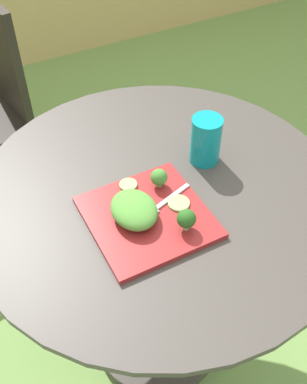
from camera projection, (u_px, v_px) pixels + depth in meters
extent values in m
plane|color=#70994C|center=(157.00, 335.00, 1.67)|extent=(12.00, 12.00, 0.00)
cylinder|color=#423D38|center=(159.00, 192.00, 1.14)|extent=(0.91, 0.91, 0.02)
cylinder|color=#423D38|center=(158.00, 274.00, 1.39)|extent=(0.06, 0.06, 0.68)
cylinder|color=#423D38|center=(157.00, 332.00, 1.65)|extent=(0.44, 0.44, 0.04)
cylinder|color=black|center=(2.00, 128.00, 2.15)|extent=(0.02, 0.02, 0.43)
cylinder|color=black|center=(36.00, 172.00, 1.94)|extent=(0.02, 0.02, 0.43)
cube|color=maroon|center=(148.00, 217.00, 1.06)|extent=(0.26, 0.26, 0.01)
cylinder|color=#0F8C93|center=(206.00, 140.00, 1.17)|extent=(0.08, 0.08, 0.13)
cylinder|color=#0D777D|center=(205.00, 146.00, 1.18)|extent=(0.07, 0.07, 0.09)
cube|color=silver|center=(172.00, 196.00, 1.10)|extent=(0.11, 0.04, 0.00)
cube|color=silver|center=(149.00, 214.00, 1.06)|extent=(0.05, 0.04, 0.00)
ellipsoid|color=#519338|center=(134.00, 210.00, 1.04)|extent=(0.10, 0.13, 0.05)
cylinder|color=#99B770|center=(186.00, 226.00, 1.03)|extent=(0.01, 0.01, 0.01)
sphere|color=#285B1E|center=(186.00, 219.00, 1.01)|extent=(0.04, 0.04, 0.04)
cylinder|color=#99B770|center=(157.00, 183.00, 1.12)|extent=(0.01, 0.01, 0.01)
sphere|color=#427F33|center=(157.00, 177.00, 1.11)|extent=(0.04, 0.04, 0.04)
cylinder|color=#8EB766|center=(128.00, 185.00, 1.12)|extent=(0.04, 0.04, 0.01)
cylinder|color=#8EB766|center=(179.00, 203.00, 1.08)|extent=(0.05, 0.05, 0.01)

